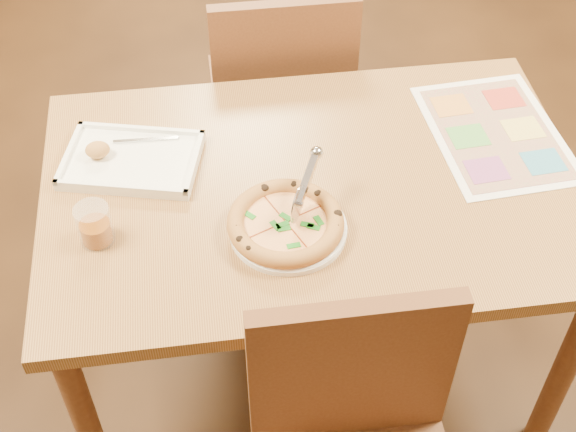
{
  "coord_description": "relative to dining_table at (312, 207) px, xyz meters",
  "views": [
    {
      "loc": [
        -0.25,
        -1.36,
        2.07
      ],
      "look_at": [
        -0.08,
        -0.15,
        0.77
      ],
      "focal_mm": 50.0,
      "sensor_mm": 36.0,
      "label": 1
    }
  ],
  "objects": [
    {
      "name": "menu",
      "position": [
        0.49,
        0.11,
        0.09
      ],
      "size": [
        0.35,
        0.47,
        0.0
      ],
      "primitive_type": "cube",
      "rotation": [
        0.0,
        0.0,
        0.07
      ],
      "color": "white",
      "rests_on": "dining_table"
    },
    {
      "name": "pizza",
      "position": [
        -0.09,
        -0.15,
        0.11
      ],
      "size": [
        0.27,
        0.27,
        0.04
      ],
      "rotation": [
        0.0,
        0.0,
        0.41
      ],
      "color": "#C27842",
      "rests_on": "plate"
    },
    {
      "name": "glass_tumbler",
      "position": [
        -0.51,
        -0.12,
        0.13
      ],
      "size": [
        0.08,
        0.08,
        0.1
      ],
      "rotation": [
        0.0,
        0.0,
        -0.25
      ],
      "color": "#8A410A",
      "rests_on": "dining_table"
    },
    {
      "name": "plate",
      "position": [
        -0.08,
        -0.15,
        0.09
      ],
      "size": [
        0.29,
        0.29,
        0.01
      ],
      "primitive_type": "cylinder",
      "rotation": [
        0.0,
        0.0,
        -0.07
      ],
      "color": "white",
      "rests_on": "dining_table"
    },
    {
      "name": "dining_table",
      "position": [
        0.0,
        0.0,
        0.0
      ],
      "size": [
        1.3,
        0.85,
        0.72
      ],
      "color": "#9F743F",
      "rests_on": "ground"
    },
    {
      "name": "chair_far",
      "position": [
        -0.0,
        0.6,
        -0.07
      ],
      "size": [
        0.42,
        0.42,
        0.47
      ],
      "rotation": [
        0.0,
        0.0,
        3.14
      ],
      "color": "brown",
      "rests_on": "ground"
    },
    {
      "name": "pizza_cutter",
      "position": [
        -0.04,
        -0.1,
        0.18
      ],
      "size": [
        0.09,
        0.16,
        0.1
      ],
      "rotation": [
        0.0,
        0.0,
        1.09
      ],
      "color": "silver",
      "rests_on": "pizza"
    },
    {
      "name": "appetizer_tray",
      "position": [
        -0.44,
        0.13,
        0.1
      ],
      "size": [
        0.37,
        0.29,
        0.06
      ],
      "rotation": [
        0.0,
        0.0,
        -0.24
      ],
      "color": "white",
      "rests_on": "dining_table"
    }
  ]
}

